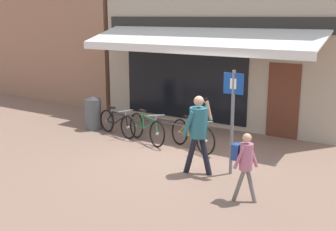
{
  "coord_description": "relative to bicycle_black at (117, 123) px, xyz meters",
  "views": [
    {
      "loc": [
        4.91,
        -8.36,
        3.37
      ],
      "look_at": [
        -0.32,
        -0.13,
        1.05
      ],
      "focal_mm": 45.0,
      "sensor_mm": 36.0,
      "label": 1
    }
  ],
  "objects": [
    {
      "name": "bike_rack_rail",
      "position": [
        1.17,
        0.14,
        0.11
      ],
      "size": [
        3.15,
        0.04,
        0.57
      ],
      "color": "#47494F",
      "rests_on": "ground_plane"
    },
    {
      "name": "litter_bin",
      "position": [
        -1.03,
        0.13,
        0.15
      ],
      "size": [
        0.5,
        0.5,
        1.01
      ],
      "color": "#515459",
      "rests_on": "ground_plane"
    },
    {
      "name": "shop_front",
      "position": [
        1.72,
        3.8,
        2.56
      ],
      "size": [
        7.84,
        4.64,
        5.86
      ],
      "color": "tan",
      "rests_on": "ground_plane"
    },
    {
      "name": "ground_plane",
      "position": [
        2.62,
        -0.74,
        -0.36
      ],
      "size": [
        160.0,
        160.0,
        0.0
      ],
      "primitive_type": "plane",
      "color": "#846656"
    },
    {
      "name": "parking_sign",
      "position": [
        4.03,
        -1.06,
        1.04
      ],
      "size": [
        0.44,
        0.07,
        2.27
      ],
      "color": "slate",
      "rests_on": "ground_plane"
    },
    {
      "name": "bicycle_green",
      "position": [
        1.11,
        -0.11,
        0.02
      ],
      "size": [
        1.68,
        0.8,
        0.87
      ],
      "rotation": [
        -0.1,
        0.0,
        -0.4
      ],
      "color": "black",
      "rests_on": "ground_plane"
    },
    {
      "name": "pedestrian_adult",
      "position": [
        3.42,
        -1.43,
        0.7
      ],
      "size": [
        0.65,
        0.58,
        1.74
      ],
      "rotation": [
        0.0,
        0.0,
        -0.17
      ],
      "color": "black",
      "rests_on": "ground_plane"
    },
    {
      "name": "bicycle_orange",
      "position": [
        2.47,
        0.01,
        0.01
      ],
      "size": [
        1.68,
        0.79,
        0.86
      ],
      "rotation": [
        -0.13,
        0.0,
        -0.39
      ],
      "color": "black",
      "rests_on": "ground_plane"
    },
    {
      "name": "bicycle_black",
      "position": [
        0.0,
        0.0,
        0.0
      ],
      "size": [
        1.64,
        0.58,
        0.8
      ],
      "rotation": [
        -0.03,
        0.0,
        -0.25
      ],
      "color": "black",
      "rests_on": "ground_plane"
    },
    {
      "name": "pedestrian_child",
      "position": [
        4.8,
        -2.22,
        0.47
      ],
      "size": [
        0.49,
        0.37,
        1.33
      ],
      "rotation": [
        0.0,
        0.0,
        -0.05
      ],
      "color": "slate",
      "rests_on": "ground_plane"
    },
    {
      "name": "neighbour_building",
      "position": [
        -5.84,
        4.32,
        2.36
      ],
      "size": [
        6.89,
        4.0,
        5.44
      ],
      "color": "#9E7056",
      "rests_on": "ground_plane"
    }
  ]
}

